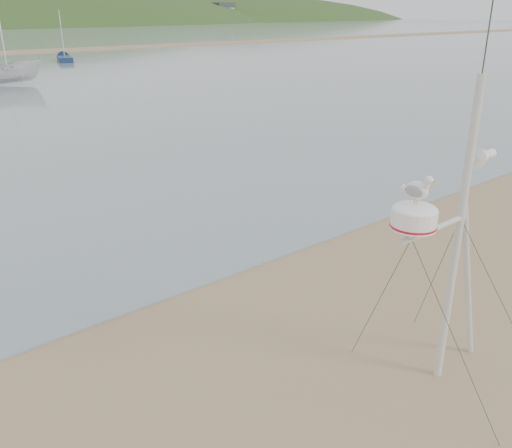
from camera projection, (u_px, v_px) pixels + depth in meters
mast_rig at (449, 302)px, 7.42m from camera, size 2.31×2.47×5.21m
boat_white at (4, 50)px, 37.63m from camera, size 2.13×2.09×4.73m
sailboat_blue_far at (64, 58)px, 56.94m from camera, size 2.83×5.54×5.42m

